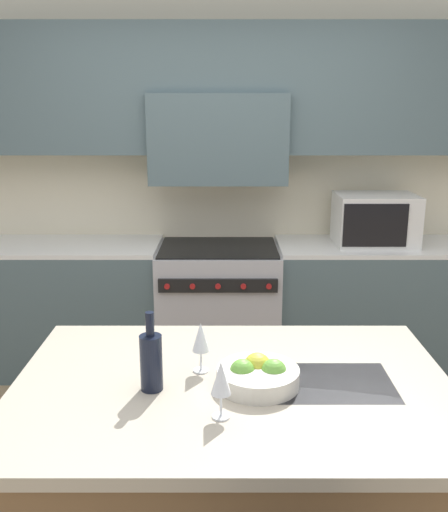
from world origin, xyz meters
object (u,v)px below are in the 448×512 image
Objects in this scene: wine_bottle at (152,360)px; wine_glass_far at (201,338)px; range_stove at (219,309)px; microwave at (376,220)px; fruit_bowl at (259,375)px; wine_glass_near at (222,380)px.

wine_glass_far is (0.17, 0.14, 0.02)m from wine_bottle.
microwave is (1.09, 0.02, 0.65)m from range_stove.
wine_bottle is 1.48× the size of wine_glass_far.
wine_bottle is at bearing -140.33° from wine_glass_far.
fruit_bowl is at bearing -114.66° from microwave.
wine_bottle is (-0.22, -2.03, 0.55)m from range_stove.
wine_bottle is 1.48× the size of wine_glass_near.
wine_glass_near reaches higher than fruit_bowl.
range_stove is 1.68× the size of microwave.
wine_glass_far is at bearing 103.20° from wine_glass_near.
wine_glass_near is at bearing -37.57° from wine_bottle.
wine_glass_near is 0.27m from fruit_bowl.
wine_bottle is 0.31m from wine_glass_near.
microwave is 2.22m from wine_glass_far.
range_stove is at bearing 94.60° from fruit_bowl.
microwave is 2.78× the size of wine_glass_far.
microwave is 1.89× the size of wine_bottle.
range_stove is 4.68× the size of wine_glass_far.
microwave reaches higher than wine_glass_near.
wine_bottle is at bearing -122.44° from microwave.
range_stove is 2.12m from wine_bottle.
range_stove is 3.17× the size of wine_bottle.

